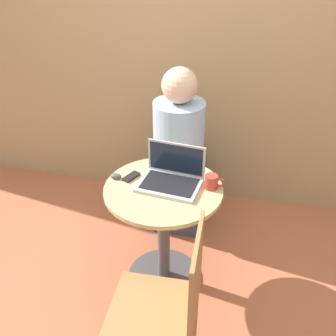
# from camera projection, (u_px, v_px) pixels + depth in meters

# --- Properties ---
(ground_plane) EXTENTS (12.00, 12.00, 0.00)m
(ground_plane) POSITION_uv_depth(u_px,v_px,m) (164.00, 276.00, 2.56)
(ground_plane) COLOR #B26042
(back_wall) EXTENTS (7.00, 0.05, 2.60)m
(back_wall) POSITION_uv_depth(u_px,v_px,m) (196.00, 35.00, 2.72)
(back_wall) COLOR tan
(back_wall) RESTS_ON ground_plane
(round_table) EXTENTS (0.67, 0.67, 0.71)m
(round_table) POSITION_uv_depth(u_px,v_px,m) (164.00, 220.00, 2.31)
(round_table) COLOR #4C4C51
(round_table) RESTS_ON ground_plane
(laptop) EXTENTS (0.37, 0.28, 0.21)m
(laptop) POSITION_uv_depth(u_px,v_px,m) (171.00, 177.00, 2.20)
(laptop) COLOR #B7B7BC
(laptop) RESTS_ON round_table
(cell_phone) EXTENTS (0.09, 0.12, 0.02)m
(cell_phone) POSITION_uv_depth(u_px,v_px,m) (131.00, 177.00, 2.27)
(cell_phone) COLOR black
(cell_phone) RESTS_ON round_table
(computer_mouse) EXTENTS (0.07, 0.04, 0.03)m
(computer_mouse) POSITION_uv_depth(u_px,v_px,m) (116.00, 176.00, 2.26)
(computer_mouse) COLOR #4C4C51
(computer_mouse) RESTS_ON round_table
(coffee_cup) EXTENTS (0.11, 0.07, 0.08)m
(coffee_cup) POSITION_uv_depth(u_px,v_px,m) (212.00, 182.00, 2.17)
(coffee_cup) COLOR #B2382D
(coffee_cup) RESTS_ON round_table
(chair_empty) EXTENTS (0.41, 0.41, 0.91)m
(chair_empty) POSITION_uv_depth(u_px,v_px,m) (168.00, 309.00, 1.79)
(chair_empty) COLOR #9E7042
(chair_empty) RESTS_ON ground_plane
(person_seated) EXTENTS (0.34, 0.53, 1.22)m
(person_seated) POSITION_uv_depth(u_px,v_px,m) (180.00, 163.00, 2.78)
(person_seated) COLOR #3D4766
(person_seated) RESTS_ON ground_plane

